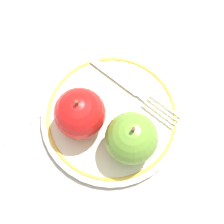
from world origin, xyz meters
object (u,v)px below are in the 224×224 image
plate (112,117)px  apple_second_whole (80,113)px  fork (131,89)px  apple_red_whole (131,138)px  napkin_folded (14,85)px

plate → apple_second_whole: apple_second_whole is taller
apple_second_whole → fork: size_ratio=0.53×
plate → fork: bearing=125.9°
fork → apple_second_whole: bearing=-104.4°
plate → apple_second_whole: size_ratio=2.62×
apple_red_whole → apple_second_whole: same height
apple_red_whole → apple_second_whole: 0.09m
apple_second_whole → plate: bearing=80.2°
fork → apple_red_whole: bearing=-52.2°
plate → apple_red_whole: bearing=9.6°
fork → napkin_folded: size_ratio=1.09×
napkin_folded → fork: bearing=65.4°
plate → fork: (-0.03, 0.05, 0.01)m
apple_second_whole → napkin_folded: bearing=-141.0°
plate → apple_second_whole: (-0.01, -0.05, 0.05)m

